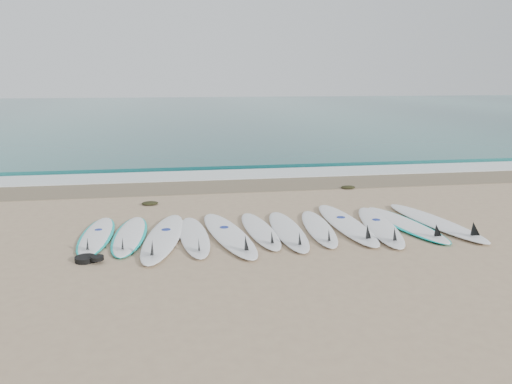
{
  "coord_description": "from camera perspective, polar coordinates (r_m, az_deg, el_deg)",
  "views": [
    {
      "loc": [
        -1.74,
        -8.76,
        2.84
      ],
      "look_at": [
        -0.07,
        1.57,
        0.4
      ],
      "focal_mm": 35.0,
      "sensor_mm": 36.0,
      "label": 1
    }
  ],
  "objects": [
    {
      "name": "wet_sand_band",
      "position": [
        13.29,
        -1.44,
        0.81
      ],
      "size": [
        120.0,
        1.8,
        0.01
      ],
      "primitive_type": "cube",
      "color": "#6D5F48",
      "rests_on": "ground"
    },
    {
      "name": "foam_band",
      "position": [
        14.64,
        -2.18,
        2.02
      ],
      "size": [
        120.0,
        1.4,
        0.04
      ],
      "primitive_type": "cube",
      "color": "silver",
      "rests_on": "ground"
    },
    {
      "name": "surfboard_0",
      "position": [
        9.42,
        -17.8,
        -4.79
      ],
      "size": [
        0.6,
        2.36,
        0.3
      ],
      "rotation": [
        0.0,
        0.0,
        -0.01
      ],
      "color": "white",
      "rests_on": "ground"
    },
    {
      "name": "surfboard_7",
      "position": [
        9.46,
        7.24,
        -4.13
      ],
      "size": [
        0.69,
        2.42,
        0.3
      ],
      "rotation": [
        0.0,
        0.0,
        -0.08
      ],
      "color": "white",
      "rests_on": "ground"
    },
    {
      "name": "surfboard_3",
      "position": [
        8.97,
        -7.06,
        -5.07
      ],
      "size": [
        0.63,
        2.45,
        0.31
      ],
      "rotation": [
        0.0,
        0.0,
        0.05
      ],
      "color": "white",
      "rests_on": "ground"
    },
    {
      "name": "seaweed_near",
      "position": [
        11.52,
        -12.03,
        -1.26
      ],
      "size": [
        0.37,
        0.29,
        0.07
      ],
      "primitive_type": "ellipsoid",
      "color": "black",
      "rests_on": "ground"
    },
    {
      "name": "surfboard_2",
      "position": [
        8.98,
        -10.6,
        -5.12
      ],
      "size": [
        1.0,
        2.91,
        0.36
      ],
      "rotation": [
        0.0,
        0.0,
        -0.15
      ],
      "color": "white",
      "rests_on": "ground"
    },
    {
      "name": "wave_crest",
      "position": [
        16.1,
        -2.84,
        3.14
      ],
      "size": [
        120.0,
        1.0,
        0.1
      ],
      "primitive_type": "cube",
      "color": "#1A5B5B",
      "rests_on": "ground"
    },
    {
      "name": "ground",
      "position": [
        9.38,
        1.97,
        -4.52
      ],
      "size": [
        120.0,
        120.0,
        0.0
      ],
      "primitive_type": "plane",
      "color": "tan"
    },
    {
      "name": "surfboard_8",
      "position": [
        9.76,
        10.4,
        -3.63
      ],
      "size": [
        0.67,
        2.9,
        0.37
      ],
      "rotation": [
        0.0,
        0.0,
        0.02
      ],
      "color": "white",
      "rests_on": "ground"
    },
    {
      "name": "surfboard_4",
      "position": [
        8.99,
        -3.05,
        -4.88
      ],
      "size": [
        1.07,
        2.9,
        0.36
      ],
      "rotation": [
        0.0,
        0.0,
        0.17
      ],
      "color": "white",
      "rests_on": "ground"
    },
    {
      "name": "surfboard_9",
      "position": [
        9.76,
        14.05,
        -3.83
      ],
      "size": [
        0.95,
        2.76,
        0.35
      ],
      "rotation": [
        0.0,
        0.0,
        -0.15
      ],
      "color": "white",
      "rests_on": "ground"
    },
    {
      "name": "surfboard_6",
      "position": [
        9.23,
        3.74,
        -4.45
      ],
      "size": [
        0.56,
        2.56,
        0.33
      ],
      "rotation": [
        0.0,
        0.0,
        -0.01
      ],
      "color": "white",
      "rests_on": "ground"
    },
    {
      "name": "surfboard_11",
      "position": [
        10.34,
        20.01,
        -3.27
      ],
      "size": [
        1.08,
        2.94,
        0.37
      ],
      "rotation": [
        0.0,
        0.0,
        0.17
      ],
      "color": "white",
      "rests_on": "ground"
    },
    {
      "name": "surfboard_10",
      "position": [
        10.08,
        16.77,
        -3.52
      ],
      "size": [
        1.03,
        2.67,
        0.33
      ],
      "rotation": [
        0.0,
        0.0,
        0.16
      ],
      "color": "white",
      "rests_on": "ground"
    },
    {
      "name": "leash_coil",
      "position": [
        8.3,
        -18.65,
        -7.24
      ],
      "size": [
        0.46,
        0.36,
        0.11
      ],
      "color": "black",
      "rests_on": "ground"
    },
    {
      "name": "seaweed_far",
      "position": [
        13.09,
        10.48,
        0.54
      ],
      "size": [
        0.37,
        0.29,
        0.07
      ],
      "primitive_type": "ellipsoid",
      "color": "black",
      "rests_on": "ground"
    },
    {
      "name": "surfboard_1",
      "position": [
        9.28,
        -14.25,
        -4.82
      ],
      "size": [
        0.68,
        2.4,
        0.3
      ],
      "rotation": [
        0.0,
        0.0,
        -0.05
      ],
      "color": "white",
      "rests_on": "ground"
    },
    {
      "name": "ocean",
      "position": [
        41.4,
        -6.84,
        9.14
      ],
      "size": [
        120.0,
        55.0,
        0.03
      ],
      "primitive_type": "cube",
      "color": "#1A5B5B",
      "rests_on": "ground"
    },
    {
      "name": "surfboard_5",
      "position": [
        9.24,
        0.54,
        -4.43
      ],
      "size": [
        0.66,
        2.42,
        0.31
      ],
      "rotation": [
        0.0,
        0.0,
        0.07
      ],
      "color": "white",
      "rests_on": "ground"
    }
  ]
}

